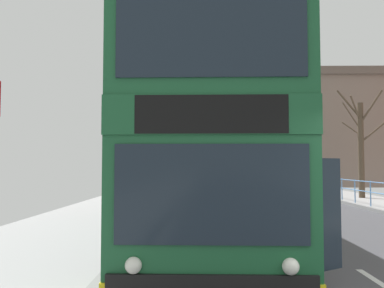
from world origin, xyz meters
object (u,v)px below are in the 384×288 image
(bare_tree_far_01, at_px, (282,148))
(double_decker_bus_main, at_px, (208,146))
(bare_tree_far_00, at_px, (361,145))
(background_building_01, at_px, (354,132))
(background_bus_far_lane, at_px, (271,169))

(bare_tree_far_01, bearing_deg, double_decker_bus_main, -104.63)
(bare_tree_far_00, relative_size, background_building_01, 0.44)
(double_decker_bus_main, height_order, background_building_01, background_building_01)
(background_bus_far_lane, distance_m, bare_tree_far_00, 11.18)
(double_decker_bus_main, height_order, bare_tree_far_00, bare_tree_far_00)
(bare_tree_far_01, xyz_separation_m, background_building_01, (7.62, 0.74, 1.62))
(background_bus_far_lane, height_order, bare_tree_far_01, bare_tree_far_01)
(double_decker_bus_main, bearing_deg, bare_tree_far_01, 75.37)
(background_bus_far_lane, distance_m, background_building_01, 14.40)
(double_decker_bus_main, xyz_separation_m, bare_tree_far_00, (8.60, 12.13, 0.68))
(double_decker_bus_main, distance_m, bare_tree_far_01, 32.56)
(background_bus_far_lane, height_order, bare_tree_far_00, bare_tree_far_00)
(background_building_01, bearing_deg, bare_tree_far_00, -109.81)
(background_bus_far_lane, bearing_deg, bare_tree_far_00, -74.20)
(bare_tree_far_01, height_order, background_building_01, background_building_01)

